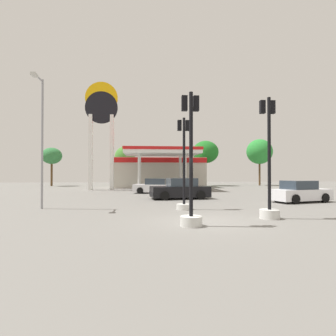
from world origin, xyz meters
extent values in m
plane|color=slate|center=(0.00, 0.00, 0.00)|extent=(90.00, 90.00, 0.00)
cube|color=beige|center=(-0.35, 26.16, 1.91)|extent=(11.89, 5.56, 3.82)
cube|color=red|center=(-0.35, 23.33, 3.47)|extent=(11.89, 0.12, 0.60)
cube|color=white|center=(-0.35, 19.82, 4.06)|extent=(7.92, 6.53, 0.35)
cube|color=red|center=(-0.35, 19.82, 4.39)|extent=(8.02, 6.63, 0.30)
cylinder|color=silver|center=(-2.73, 18.02, 1.94)|extent=(0.32, 0.32, 3.89)
cylinder|color=silver|center=(2.02, 18.02, 1.94)|extent=(0.32, 0.32, 3.89)
cylinder|color=silver|center=(-2.73, 21.61, 1.94)|extent=(0.32, 0.32, 3.89)
cylinder|color=silver|center=(2.02, 21.61, 1.94)|extent=(0.32, 0.32, 3.89)
cube|color=#4C4C51|center=(-0.35, 19.82, 0.55)|extent=(0.90, 0.60, 1.10)
cube|color=white|center=(-8.11, 20.68, 4.18)|extent=(0.40, 0.56, 8.37)
cube|color=white|center=(-5.79, 20.68, 4.18)|extent=(0.40, 0.56, 8.37)
cylinder|color=black|center=(-6.95, 20.68, 9.17)|extent=(3.58, 0.22, 3.58)
cylinder|color=#F2B20C|center=(-6.95, 20.70, 10.25)|extent=(3.58, 0.22, 3.58)
cube|color=white|center=(-6.95, 20.74, 9.71)|extent=(3.29, 0.08, 0.64)
cylinder|color=black|center=(-2.62, 14.80, 0.30)|extent=(0.62, 0.34, 0.59)
cylinder|color=black|center=(-2.24, 16.34, 0.30)|extent=(0.62, 0.34, 0.59)
cylinder|color=black|center=(-0.29, 14.22, 0.30)|extent=(0.62, 0.34, 0.59)
cylinder|color=black|center=(0.09, 15.76, 0.30)|extent=(0.62, 0.34, 0.59)
cube|color=silver|center=(-1.27, 15.28, 0.49)|extent=(4.16, 2.51, 0.70)
cube|color=#2D3842|center=(-1.13, 15.25, 1.10)|extent=(2.14, 1.84, 0.59)
cube|color=black|center=(-3.11, 15.74, 0.39)|extent=(0.48, 1.53, 0.22)
cylinder|color=black|center=(8.97, 7.75, 0.30)|extent=(0.64, 0.36, 0.60)
cylinder|color=black|center=(9.38, 6.18, 0.30)|extent=(0.64, 0.36, 0.60)
cylinder|color=black|center=(6.59, 7.12, 0.30)|extent=(0.64, 0.36, 0.60)
cylinder|color=black|center=(7.01, 5.55, 0.30)|extent=(0.64, 0.36, 0.60)
cube|color=silver|center=(7.99, 6.65, 0.50)|extent=(4.25, 2.62, 0.72)
cube|color=#2D3842|center=(7.85, 6.61, 1.12)|extent=(2.20, 1.91, 0.60)
cube|color=black|center=(9.86, 7.14, 0.40)|extent=(0.51, 1.55, 0.23)
cylinder|color=black|center=(-0.87, 8.58, 0.33)|extent=(0.67, 0.30, 0.65)
cylinder|color=black|center=(-1.09, 10.32, 0.33)|extent=(0.67, 0.30, 0.65)
cylinder|color=black|center=(1.76, 8.89, 0.33)|extent=(0.67, 0.30, 0.65)
cylinder|color=black|center=(1.55, 10.64, 0.33)|extent=(0.67, 0.30, 0.65)
cube|color=black|center=(0.34, 9.61, 0.54)|extent=(4.47, 2.30, 0.77)
cube|color=#2D3842|center=(0.49, 9.62, 1.21)|extent=(2.22, 1.82, 0.65)
cube|color=black|center=(-1.75, 9.35, 0.43)|extent=(0.33, 1.71, 0.24)
cylinder|color=silver|center=(-0.25, 3.68, 0.15)|extent=(0.81, 0.81, 0.29)
cylinder|color=black|center=(-0.25, 3.68, 2.58)|extent=(0.14, 0.14, 4.58)
cube|color=black|center=(-0.47, 3.84, 4.49)|extent=(0.21, 0.20, 0.57)
sphere|color=red|center=(-0.47, 3.96, 4.67)|extent=(0.15, 0.15, 0.15)
sphere|color=#D89E0C|center=(-0.47, 3.96, 4.49)|extent=(0.15, 0.15, 0.15)
sphere|color=green|center=(-0.47, 3.96, 4.31)|extent=(0.15, 0.15, 0.15)
cube|color=black|center=(-0.03, 3.84, 4.49)|extent=(0.21, 0.20, 0.57)
sphere|color=red|center=(-0.03, 3.96, 4.67)|extent=(0.15, 0.15, 0.15)
sphere|color=#D89E0C|center=(-0.03, 3.96, 4.49)|extent=(0.15, 0.15, 0.15)
sphere|color=green|center=(-0.03, 3.96, 4.31)|extent=(0.15, 0.15, 0.15)
cylinder|color=silver|center=(2.95, 0.45, 0.19)|extent=(0.83, 0.83, 0.39)
cylinder|color=black|center=(2.95, 0.45, 2.79)|extent=(0.14, 0.14, 4.81)
cube|color=black|center=(2.73, 0.61, 4.81)|extent=(0.21, 0.20, 0.57)
sphere|color=red|center=(2.73, 0.73, 4.99)|extent=(0.15, 0.15, 0.15)
sphere|color=#D89E0C|center=(2.73, 0.73, 4.81)|extent=(0.15, 0.15, 0.15)
sphere|color=green|center=(2.73, 0.73, 4.63)|extent=(0.15, 0.15, 0.15)
cube|color=black|center=(3.17, 0.61, 4.81)|extent=(0.21, 0.20, 0.57)
sphere|color=red|center=(3.17, 0.73, 4.99)|extent=(0.15, 0.15, 0.15)
sphere|color=#D89E0C|center=(3.17, 0.73, 4.81)|extent=(0.15, 0.15, 0.15)
sphere|color=green|center=(3.17, 0.73, 4.63)|extent=(0.15, 0.15, 0.15)
cylinder|color=silver|center=(-0.67, -0.89, 0.18)|extent=(0.81, 0.81, 0.36)
cylinder|color=black|center=(-0.67, -0.89, 2.66)|extent=(0.14, 0.14, 4.58)
cube|color=black|center=(-0.89, -0.73, 4.56)|extent=(0.21, 0.20, 0.57)
sphere|color=red|center=(-0.89, -0.61, 4.74)|extent=(0.15, 0.15, 0.15)
sphere|color=#D89E0C|center=(-0.89, -0.61, 4.56)|extent=(0.15, 0.15, 0.15)
sphere|color=green|center=(-0.89, -0.61, 4.38)|extent=(0.15, 0.15, 0.15)
cube|color=black|center=(-0.45, -0.73, 4.56)|extent=(0.21, 0.20, 0.57)
sphere|color=red|center=(-0.45, -0.61, 4.74)|extent=(0.15, 0.15, 0.15)
sphere|color=#D89E0C|center=(-0.45, -0.61, 4.56)|extent=(0.15, 0.15, 0.15)
sphere|color=green|center=(-0.45, -0.61, 4.38)|extent=(0.15, 0.15, 0.15)
cylinder|color=brown|center=(-15.21, 30.24, 1.62)|extent=(0.29, 0.29, 3.24)
ellipsoid|color=#30733C|center=(-15.21, 30.24, 4.29)|extent=(2.82, 2.82, 2.31)
cylinder|color=brown|center=(-5.02, 31.74, 1.51)|extent=(0.38, 0.38, 3.01)
ellipsoid|color=#448031|center=(-5.02, 31.74, 4.17)|extent=(3.08, 3.08, 3.34)
cylinder|color=brown|center=(6.79, 29.27, 1.75)|extent=(0.25, 0.25, 3.50)
ellipsoid|color=#1F6D22|center=(6.79, 29.27, 4.91)|extent=(3.77, 3.77, 3.26)
cylinder|color=brown|center=(15.00, 29.38, 1.81)|extent=(0.27, 0.27, 3.62)
ellipsoid|color=#2B8935|center=(15.00, 29.38, 5.04)|extent=(3.79, 3.79, 3.69)
cylinder|color=gray|center=(-7.87, 4.70, 3.51)|extent=(0.12, 0.12, 7.02)
cylinder|color=gray|center=(-7.87, 4.10, 6.92)|extent=(0.09, 1.20, 0.09)
cube|color=beige|center=(-7.87, 3.50, 6.87)|extent=(0.24, 0.44, 0.16)
camera|label=1|loc=(-2.49, -11.16, 1.98)|focal=30.22mm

